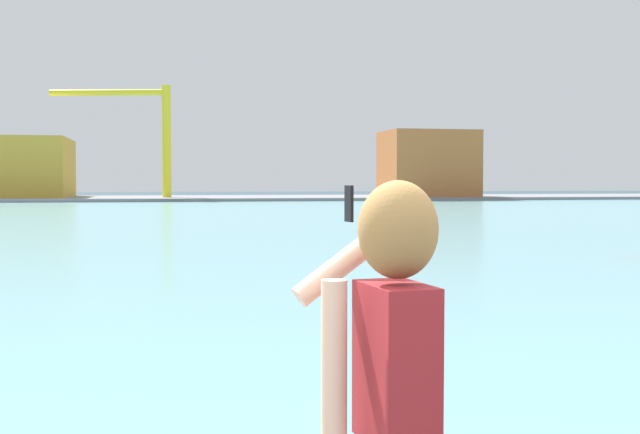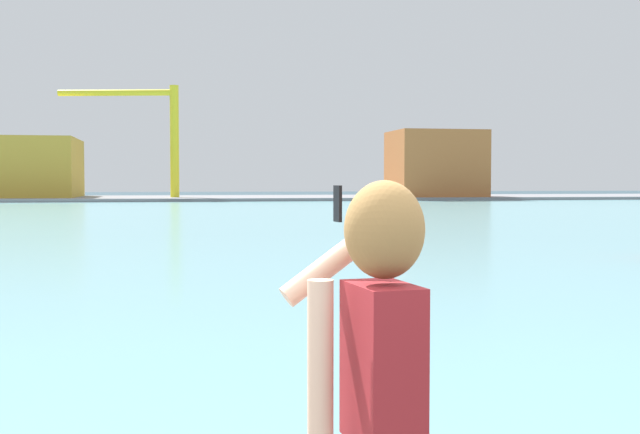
% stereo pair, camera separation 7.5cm
% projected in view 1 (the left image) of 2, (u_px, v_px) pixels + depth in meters
% --- Properties ---
extents(ground_plane, '(220.00, 220.00, 0.00)m').
position_uv_depth(ground_plane, '(166.00, 215.00, 51.84)').
color(ground_plane, '#334751').
extents(harbor_water, '(140.00, 100.00, 0.02)m').
position_uv_depth(harbor_water, '(166.00, 214.00, 53.80)').
color(harbor_water, '#6BA8B2').
rests_on(harbor_water, ground_plane).
extents(far_shore_dock, '(140.00, 20.00, 0.36)m').
position_uv_depth(far_shore_dock, '(163.00, 198.00, 92.96)').
color(far_shore_dock, gray).
rests_on(far_shore_dock, ground_plane).
extents(person_photographer, '(0.53, 0.55, 1.74)m').
position_uv_depth(person_photographer, '(392.00, 374.00, 2.78)').
color(person_photographer, '#2D3342').
rests_on(person_photographer, quay_promenade).
extents(warehouse_left, '(13.82, 13.79, 6.73)m').
position_uv_depth(warehouse_left, '(7.00, 168.00, 91.19)').
color(warehouse_left, gold).
rests_on(warehouse_left, far_shore_dock).
extents(warehouse_right, '(10.26, 8.56, 7.71)m').
position_uv_depth(warehouse_right, '(428.00, 164.00, 94.21)').
color(warehouse_right, '#B26633').
rests_on(warehouse_right, far_shore_dock).
extents(port_crane, '(13.47, 3.88, 12.61)m').
position_uv_depth(port_crane, '(147.00, 125.00, 90.00)').
color(port_crane, yellow).
rests_on(port_crane, far_shore_dock).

